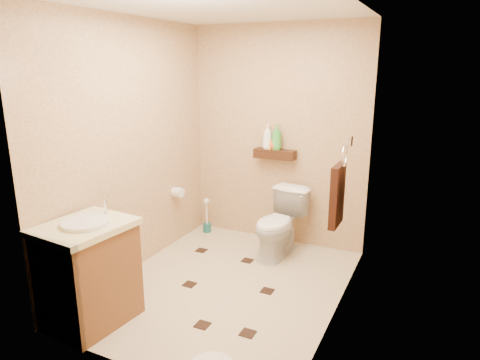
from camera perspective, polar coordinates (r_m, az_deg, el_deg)
The scene contains 18 objects.
ground at distance 4.05m, azimuth -1.81°, elevation -13.89°, with size 2.50×2.50×0.00m, color beige.
wall_back at distance 4.75m, azimuth 5.05°, elevation 5.78°, with size 2.00×0.04×2.40m, color tan.
wall_front at distance 2.62m, azimuth -14.71°, elevation -2.33°, with size 2.00×0.04×2.40m, color tan.
wall_left at distance 4.18m, azimuth -14.25°, elevation 4.09°, with size 0.04×2.50×2.40m, color tan.
wall_right at distance 3.30m, azimuth 13.64°, elevation 1.28°, with size 0.04×2.50×2.40m, color tan.
ceiling at distance 3.57m, azimuth -2.15°, elevation 22.10°, with size 2.00×2.50×0.02m, color silver.
wall_shelf at distance 4.71m, azimuth 4.66°, elevation 3.48°, with size 0.46×0.14×0.10m, color #341C0E.
floor_accents at distance 4.03m, azimuth -1.96°, elevation -14.02°, with size 1.19×1.31×0.01m.
toilet at distance 4.53m, azimuth 5.23°, elevation -5.83°, with size 0.39×0.69×0.70m, color white.
vanity at distance 3.56m, azimuth -19.52°, elevation -11.51°, with size 0.61×0.72×0.94m.
toilet_brush at distance 5.21m, azimuth -4.43°, elevation -5.36°, with size 0.10×0.10×0.43m.
towel_ring at distance 3.62m, azimuth 12.91°, elevation -1.65°, with size 0.12×0.30×0.76m.
toilet_paper at distance 4.79m, azimuth -8.30°, elevation -1.62°, with size 0.12×0.11×0.12m.
bottle_a at distance 4.71m, azimuth 3.68°, elevation 5.79°, with size 0.11×0.11×0.27m, color white.
bottle_b at distance 4.71m, azimuth 3.99°, elevation 5.02°, with size 0.07×0.07×0.15m, color yellow.
bottle_c at distance 4.69m, azimuth 4.56°, elevation 4.88°, with size 0.10×0.10×0.13m, color #D85019.
bottle_d at distance 4.67m, azimuth 4.91°, elevation 5.71°, with size 0.11×0.11×0.28m, color green.
bottle_e at distance 4.68m, azimuth 4.90°, elevation 5.01°, with size 0.07×0.07×0.16m, color #CA8743.
Camera 1 is at (1.65, -3.14, 1.96)m, focal length 32.00 mm.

